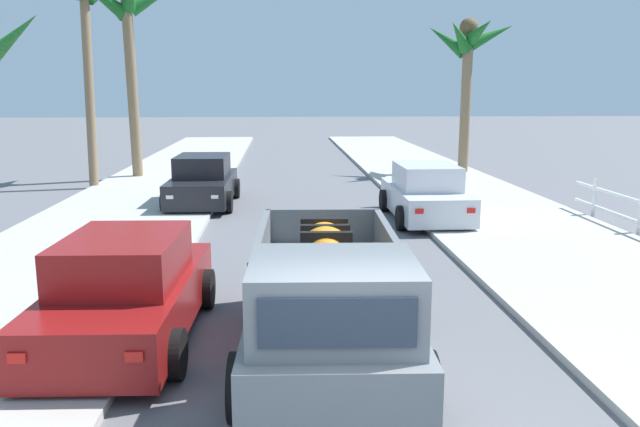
% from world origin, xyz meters
% --- Properties ---
extents(sidewalk_left, '(4.81, 60.00, 0.12)m').
position_xyz_m(sidewalk_left, '(-5.20, 12.00, 0.06)').
color(sidewalk_left, '#B2AFA8').
rests_on(sidewalk_left, ground).
extents(sidewalk_right, '(4.81, 60.00, 0.12)m').
position_xyz_m(sidewalk_right, '(5.20, 12.00, 0.06)').
color(sidewalk_right, '#B2AFA8').
rests_on(sidewalk_right, ground).
extents(curb_left, '(0.16, 60.00, 0.10)m').
position_xyz_m(curb_left, '(-4.19, 12.00, 0.05)').
color(curb_left, silver).
rests_on(curb_left, ground).
extents(curb_right, '(0.16, 60.00, 0.10)m').
position_xyz_m(curb_right, '(4.19, 12.00, 0.05)').
color(curb_right, silver).
rests_on(curb_right, ground).
extents(pickup_truck, '(2.36, 5.28, 1.80)m').
position_xyz_m(pickup_truck, '(-0.26, 2.89, 0.81)').
color(pickup_truck, slate).
rests_on(pickup_truck, ground).
extents(car_left_near, '(2.04, 4.27, 1.54)m').
position_xyz_m(car_left_near, '(3.10, 12.06, 0.71)').
color(car_left_near, silver).
rests_on(car_left_near, ground).
extents(car_right_near, '(2.14, 4.31, 1.54)m').
position_xyz_m(car_right_near, '(-3.02, 3.93, 0.71)').
color(car_right_near, maroon).
rests_on(car_right_near, ground).
extents(car_left_mid, '(2.09, 4.29, 1.54)m').
position_xyz_m(car_left_mid, '(-3.23, 14.77, 0.71)').
color(car_left_mid, black).
rests_on(car_left_mid, ground).
extents(palm_tree_left_mid, '(4.01, 3.35, 7.77)m').
position_xyz_m(palm_tree_left_mid, '(-6.56, 20.73, 6.19)').
color(palm_tree_left_mid, '#846B4C').
rests_on(palm_tree_left_mid, ground).
extents(palm_tree_left_back, '(3.68, 3.49, 6.37)m').
position_xyz_m(palm_tree_left_back, '(6.90, 21.46, 5.05)').
color(palm_tree_left_back, '#846B4C').
rests_on(palm_tree_left_back, ground).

